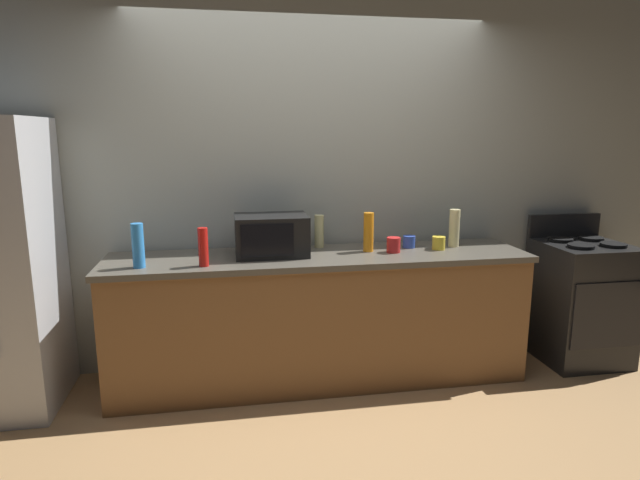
{
  "coord_description": "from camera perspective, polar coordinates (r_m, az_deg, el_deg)",
  "views": [
    {
      "loc": [
        -0.6,
        -3.02,
        1.72
      ],
      "look_at": [
        0.0,
        0.4,
        1.0
      ],
      "focal_mm": 29.71,
      "sensor_mm": 36.0,
      "label": 1
    }
  ],
  "objects": [
    {
      "name": "counter_run",
      "position": [
        3.7,
        0.0,
        -8.35
      ],
      "size": [
        2.84,
        0.64,
        0.9
      ],
      "color": "brown",
      "rests_on": "ground_plane"
    },
    {
      "name": "microwave",
      "position": [
        3.55,
        -5.27,
        0.52
      ],
      "size": [
        0.48,
        0.35,
        0.27
      ],
      "color": "black",
      "rests_on": "counter_run"
    },
    {
      "name": "bottle_hot_sauce",
      "position": [
        3.32,
        -12.46,
        -0.75
      ],
      "size": [
        0.06,
        0.06,
        0.24
      ],
      "primitive_type": "cylinder",
      "color": "red",
      "rests_on": "counter_run"
    },
    {
      "name": "bottle_dish_soap",
      "position": [
        3.65,
        5.25,
        0.85
      ],
      "size": [
        0.07,
        0.07,
        0.27
      ],
      "primitive_type": "cylinder",
      "color": "orange",
      "rests_on": "counter_run"
    },
    {
      "name": "stove_range",
      "position": [
        4.48,
        26.23,
        -5.86
      ],
      "size": [
        0.6,
        0.61,
        1.08
      ],
      "color": "black",
      "rests_on": "ground_plane"
    },
    {
      "name": "ground_plane",
      "position": [
        3.53,
        1.18,
        -17.47
      ],
      "size": [
        8.0,
        8.0,
        0.0
      ],
      "primitive_type": "plane",
      "color": "#A87F51"
    },
    {
      "name": "back_wall",
      "position": [
        3.9,
        -1.05,
        6.25
      ],
      "size": [
        6.4,
        0.1,
        2.7
      ],
      "primitive_type": "cube",
      "color": "#9EA399",
      "rests_on": "ground_plane"
    },
    {
      "name": "bottle_vinegar",
      "position": [
        3.77,
        -0.09,
        0.95
      ],
      "size": [
        0.07,
        0.07,
        0.23
      ],
      "primitive_type": "cylinder",
      "color": "beige",
      "rests_on": "counter_run"
    },
    {
      "name": "mug_red",
      "position": [
        3.66,
        7.92,
        -0.52
      ],
      "size": [
        0.09,
        0.09,
        0.1
      ],
      "primitive_type": "cylinder",
      "color": "red",
      "rests_on": "counter_run"
    },
    {
      "name": "bottle_hand_soap",
      "position": [
        3.92,
        14.26,
        1.26
      ],
      "size": [
        0.07,
        0.07,
        0.27
      ],
      "primitive_type": "cylinder",
      "color": "beige",
      "rests_on": "counter_run"
    },
    {
      "name": "mug_yellow",
      "position": [
        3.8,
        12.66,
        -0.32
      ],
      "size": [
        0.09,
        0.09,
        0.09
      ],
      "primitive_type": "cylinder",
      "color": "yellow",
      "rests_on": "counter_run"
    },
    {
      "name": "mug_blue",
      "position": [
        3.83,
        9.56,
        -0.18
      ],
      "size": [
        0.09,
        0.09,
        0.09
      ],
      "primitive_type": "cylinder",
      "color": "#2D4CB2",
      "rests_on": "counter_run"
    },
    {
      "name": "bottle_spray_cleaner",
      "position": [
        3.39,
        -19.01,
        -0.58
      ],
      "size": [
        0.07,
        0.07,
        0.27
      ],
      "primitive_type": "cylinder",
      "color": "#338CE5",
      "rests_on": "counter_run"
    }
  ]
}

